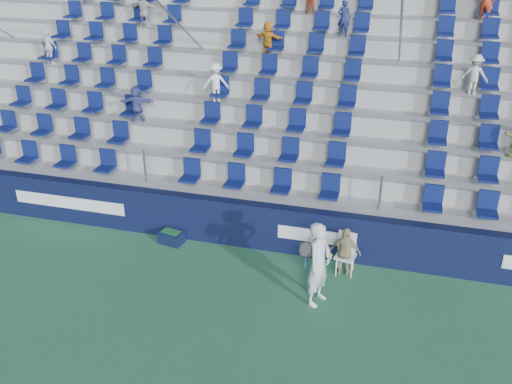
# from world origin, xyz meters

# --- Properties ---
(ground) EXTENTS (70.00, 70.00, 0.00)m
(ground) POSITION_xyz_m (0.00, 0.00, 0.00)
(ground) COLOR #2F6D45
(ground) RESTS_ON ground
(sponsor_wall) EXTENTS (24.00, 0.32, 1.20)m
(sponsor_wall) POSITION_xyz_m (0.00, 3.15, 0.60)
(sponsor_wall) COLOR black
(sponsor_wall) RESTS_ON ground
(grandstand) EXTENTS (24.00, 8.17, 6.63)m
(grandstand) POSITION_xyz_m (-0.00, 8.24, 2.13)
(grandstand) COLOR #979792
(grandstand) RESTS_ON ground
(tennis_player) EXTENTS (0.73, 0.81, 1.91)m
(tennis_player) POSITION_xyz_m (1.96, 1.31, 0.96)
(tennis_player) COLOR silver
(tennis_player) RESTS_ON ground
(line_judge_chair) EXTENTS (0.51, 0.52, 0.99)m
(line_judge_chair) POSITION_xyz_m (2.40, 2.65, 0.56)
(line_judge_chair) COLOR white
(line_judge_chair) RESTS_ON ground
(line_judge) EXTENTS (0.73, 0.35, 1.21)m
(line_judge) POSITION_xyz_m (2.40, 2.50, 0.60)
(line_judge) COLOR tan
(line_judge) RESTS_ON ground
(ball_bin) EXTENTS (0.65, 0.49, 0.33)m
(ball_bin) POSITION_xyz_m (-2.01, 2.75, 0.18)
(ball_bin) COLOR black
(ball_bin) RESTS_ON ground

